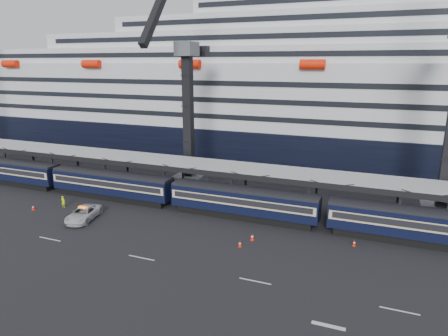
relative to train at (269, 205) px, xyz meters
The scene contains 12 objects.
ground 11.25m from the train, 65.06° to the right, with size 260.00×260.00×0.00m, color black.
lane_markings 20.02m from the train, 49.95° to the right, with size 111.00×4.27×0.02m.
train is the anchor object (origin of this frame).
canopy 6.85m from the train, 40.71° to the left, with size 130.00×6.25×5.53m.
cruise_ship 37.56m from the train, 84.34° to the left, with size 214.09×28.84×34.00m.
crane_dark_near 20.10m from the train, 150.76° to the left, with size 4.50×17.75×35.08m.
pickup_truck 23.17m from the train, 159.48° to the right, with size 2.70×5.85×1.62m, color silver.
worker 27.88m from the train, 168.61° to the right, with size 0.59×0.39×1.61m, color #E6F80D.
traffic_cone_b 31.38m from the train, 165.61° to the right, with size 0.38×0.38×0.76m.
traffic_cone_c 8.21m from the train, 96.86° to the right, with size 0.36×0.36×0.73m.
traffic_cone_d 6.16m from the train, 92.31° to the right, with size 0.41×0.41×0.83m.
traffic_cone_e 11.03m from the train, 17.19° to the right, with size 0.36×0.36×0.72m.
Camera 1 is at (7.29, -34.92, 19.12)m, focal length 32.00 mm.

